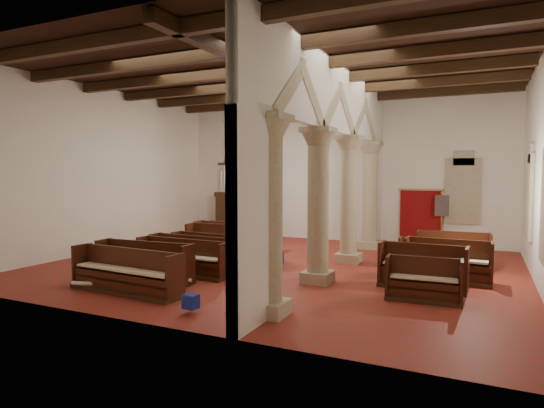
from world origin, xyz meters
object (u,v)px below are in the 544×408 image
at_px(processional_banner, 441,229).
at_px(nave_pew_0, 126,278).
at_px(pipe_organ, 239,206).
at_px(aisle_pew_0, 424,286).
at_px(lectern, 268,227).

distance_m(processional_banner, nave_pew_0, 11.68).
height_order(pipe_organ, aisle_pew_0, pipe_organ).
xyz_separation_m(pipe_organ, lectern, (1.50, -0.01, -0.88)).
xyz_separation_m(lectern, processional_banner, (7.30, -0.14, 0.29)).
bearing_deg(processional_banner, pipe_organ, 164.89).
bearing_deg(nave_pew_0, pipe_organ, 107.54).
bearing_deg(processional_banner, lectern, 164.77).
xyz_separation_m(pipe_organ, nave_pew_0, (2.42, -9.92, -1.02)).
relative_size(lectern, nave_pew_0, 0.37).
relative_size(pipe_organ, nave_pew_0, 1.37).
height_order(nave_pew_0, aisle_pew_0, nave_pew_0).
height_order(lectern, processional_banner, processional_banner).
bearing_deg(pipe_organ, lectern, -0.41).
xyz_separation_m(nave_pew_0, aisle_pew_0, (6.62, 2.33, -0.02)).
bearing_deg(aisle_pew_0, pipe_organ, 137.09).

